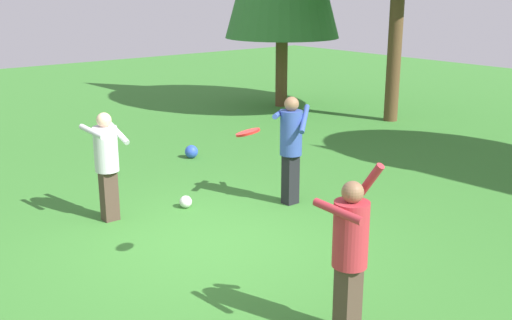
{
  "coord_description": "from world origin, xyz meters",
  "views": [
    {
      "loc": [
        6.25,
        -4.32,
        3.31
      ],
      "look_at": [
        0.13,
        0.69,
        1.05
      ],
      "focal_mm": 42.96,
      "sensor_mm": 36.0,
      "label": 1
    }
  ],
  "objects_px": {
    "person_bystander": "(291,141)",
    "frisbee": "(248,132)",
    "person_thrower": "(350,246)",
    "ball_white": "(186,202)",
    "person_catcher": "(107,158)",
    "ball_blue": "(191,152)"
  },
  "relations": [
    {
      "from": "frisbee",
      "to": "ball_white",
      "type": "relative_size",
      "value": 1.95
    },
    {
      "from": "frisbee",
      "to": "ball_blue",
      "type": "relative_size",
      "value": 1.44
    },
    {
      "from": "ball_blue",
      "to": "person_thrower",
      "type": "bearing_deg",
      "value": -20.55
    },
    {
      "from": "person_catcher",
      "to": "ball_blue",
      "type": "xyz_separation_m",
      "value": [
        -2.05,
        2.77,
        -0.81
      ]
    },
    {
      "from": "person_thrower",
      "to": "person_catcher",
      "type": "xyz_separation_m",
      "value": [
        -4.3,
        -0.39,
        0.0
      ]
    },
    {
      "from": "person_catcher",
      "to": "person_bystander",
      "type": "distance_m",
      "value": 2.77
    },
    {
      "from": "person_thrower",
      "to": "frisbee",
      "type": "bearing_deg",
      "value": -0.0
    },
    {
      "from": "person_bystander",
      "to": "ball_white",
      "type": "xyz_separation_m",
      "value": [
        -0.87,
        -1.39,
        -0.91
      ]
    },
    {
      "from": "frisbee",
      "to": "ball_white",
      "type": "bearing_deg",
      "value": 162.36
    },
    {
      "from": "person_thrower",
      "to": "person_bystander",
      "type": "xyz_separation_m",
      "value": [
        -3.15,
        2.12,
        0.07
      ]
    },
    {
      "from": "frisbee",
      "to": "person_thrower",
      "type": "bearing_deg",
      "value": 3.38
    },
    {
      "from": "person_catcher",
      "to": "ball_blue",
      "type": "bearing_deg",
      "value": 120.28
    },
    {
      "from": "person_bystander",
      "to": "ball_white",
      "type": "height_order",
      "value": "person_bystander"
    },
    {
      "from": "person_bystander",
      "to": "ball_blue",
      "type": "relative_size",
      "value": 6.51
    },
    {
      "from": "ball_white",
      "to": "ball_blue",
      "type": "bearing_deg",
      "value": 144.73
    },
    {
      "from": "person_thrower",
      "to": "person_bystander",
      "type": "relative_size",
      "value": 1.03
    },
    {
      "from": "ball_white",
      "to": "person_bystander",
      "type": "bearing_deg",
      "value": 57.9
    },
    {
      "from": "person_bystander",
      "to": "person_thrower",
      "type": "bearing_deg",
      "value": 18.22
    },
    {
      "from": "person_catcher",
      "to": "ball_white",
      "type": "relative_size",
      "value": 8.33
    },
    {
      "from": "ball_white",
      "to": "person_thrower",
      "type": "bearing_deg",
      "value": -10.38
    },
    {
      "from": "person_bystander",
      "to": "frisbee",
      "type": "bearing_deg",
      "value": -0.0
    },
    {
      "from": "person_catcher",
      "to": "ball_blue",
      "type": "relative_size",
      "value": 6.13
    }
  ]
}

